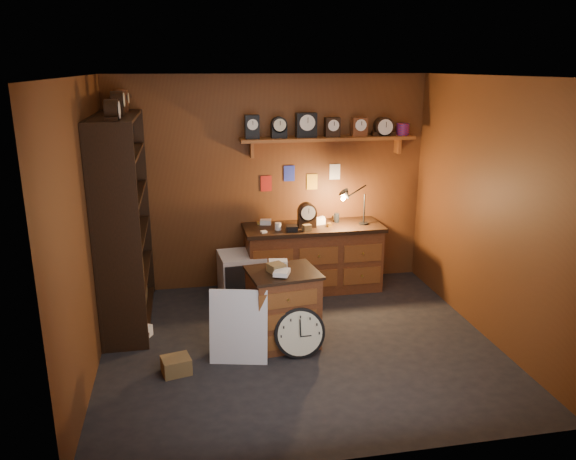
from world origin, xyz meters
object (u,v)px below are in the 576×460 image
(shelving_unit, at_px, (120,213))
(low_cabinet, at_px, (283,305))
(workbench, at_px, (313,254))
(big_round_clock, at_px, (299,333))

(shelving_unit, relative_size, low_cabinet, 2.91)
(workbench, bearing_deg, shelving_unit, -167.76)
(shelving_unit, height_order, big_round_clock, shelving_unit)
(workbench, relative_size, big_round_clock, 3.43)
(shelving_unit, bearing_deg, low_cabinet, -28.84)
(shelving_unit, height_order, low_cabinet, shelving_unit)
(low_cabinet, xyz_separation_m, big_round_clock, (0.11, -0.30, -0.18))
(shelving_unit, height_order, workbench, shelving_unit)
(low_cabinet, bearing_deg, shelving_unit, 143.82)
(shelving_unit, bearing_deg, big_round_clock, -34.56)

